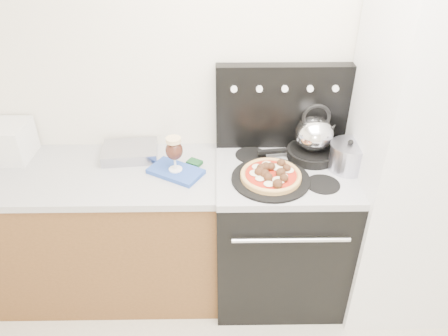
{
  "coord_description": "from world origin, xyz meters",
  "views": [
    {
      "loc": [
        -0.29,
        -0.83,
        2.25
      ],
      "look_at": [
        -0.26,
        1.05,
        1.01
      ],
      "focal_mm": 35.0,
      "sensor_mm": 36.0,
      "label": 1
    }
  ],
  "objects_px": {
    "stove_body": "(279,234)",
    "fridge": "(414,166)",
    "base_cabinet": "(100,235)",
    "beer_glass": "(174,154)",
    "tea_kettle": "(315,131)",
    "stock_pot": "(348,157)",
    "pizza": "(271,174)",
    "skillet": "(312,153)",
    "toaster_oven": "(0,141)",
    "oven_mitt": "(176,172)",
    "pizza_pan": "(271,179)"
  },
  "relations": [
    {
      "from": "beer_glass",
      "to": "tea_kettle",
      "type": "relative_size",
      "value": 0.86
    },
    {
      "from": "stove_body",
      "to": "stock_pot",
      "type": "xyz_separation_m",
      "value": [
        0.34,
        0.0,
        0.55
      ]
    },
    {
      "from": "pizza",
      "to": "stock_pot",
      "type": "bearing_deg",
      "value": 13.48
    },
    {
      "from": "stock_pot",
      "to": "tea_kettle",
      "type": "bearing_deg",
      "value": 143.57
    },
    {
      "from": "base_cabinet",
      "to": "stove_body",
      "type": "relative_size",
      "value": 1.65
    },
    {
      "from": "stove_body",
      "to": "stock_pot",
      "type": "height_order",
      "value": "stock_pot"
    },
    {
      "from": "pizza",
      "to": "tea_kettle",
      "type": "height_order",
      "value": "tea_kettle"
    },
    {
      "from": "toaster_oven",
      "to": "beer_glass",
      "type": "distance_m",
      "value": 1.04
    },
    {
      "from": "fridge",
      "to": "tea_kettle",
      "type": "distance_m",
      "value": 0.57
    },
    {
      "from": "toaster_oven",
      "to": "stove_body",
      "type": "bearing_deg",
      "value": -4.73
    },
    {
      "from": "oven_mitt",
      "to": "stock_pot",
      "type": "distance_m",
      "value": 0.95
    },
    {
      "from": "fridge",
      "to": "oven_mitt",
      "type": "bearing_deg",
      "value": 179.02
    },
    {
      "from": "stock_pot",
      "to": "toaster_oven",
      "type": "bearing_deg",
      "value": 174.55
    },
    {
      "from": "stove_body",
      "to": "skillet",
      "type": "distance_m",
      "value": 0.55
    },
    {
      "from": "pizza",
      "to": "tea_kettle",
      "type": "bearing_deg",
      "value": 41.33
    },
    {
      "from": "beer_glass",
      "to": "tea_kettle",
      "type": "height_order",
      "value": "tea_kettle"
    },
    {
      "from": "base_cabinet",
      "to": "oven_mitt",
      "type": "bearing_deg",
      "value": -3.16
    },
    {
      "from": "oven_mitt",
      "to": "stock_pot",
      "type": "relative_size",
      "value": 1.44
    },
    {
      "from": "fridge",
      "to": "pizza",
      "type": "distance_m",
      "value": 0.79
    },
    {
      "from": "stove_body",
      "to": "fridge",
      "type": "bearing_deg",
      "value": -2.05
    },
    {
      "from": "toaster_oven",
      "to": "pizza_pan",
      "type": "relative_size",
      "value": 0.79
    },
    {
      "from": "stock_pot",
      "to": "base_cabinet",
      "type": "bearing_deg",
      "value": 179.05
    },
    {
      "from": "beer_glass",
      "to": "stove_body",
      "type": "bearing_deg",
      "value": 0.25
    },
    {
      "from": "fridge",
      "to": "tea_kettle",
      "type": "height_order",
      "value": "fridge"
    },
    {
      "from": "stove_body",
      "to": "toaster_oven",
      "type": "bearing_deg",
      "value": 173.39
    },
    {
      "from": "skillet",
      "to": "base_cabinet",
      "type": "bearing_deg",
      "value": -175.45
    },
    {
      "from": "tea_kettle",
      "to": "stock_pot",
      "type": "relative_size",
      "value": 1.17
    },
    {
      "from": "skillet",
      "to": "stock_pot",
      "type": "bearing_deg",
      "value": -36.43
    },
    {
      "from": "oven_mitt",
      "to": "stock_pot",
      "type": "bearing_deg",
      "value": 0.22
    },
    {
      "from": "pizza",
      "to": "tea_kettle",
      "type": "relative_size",
      "value": 1.36
    },
    {
      "from": "tea_kettle",
      "to": "fridge",
      "type": "bearing_deg",
      "value": -15.69
    },
    {
      "from": "beer_glass",
      "to": "stock_pot",
      "type": "bearing_deg",
      "value": 0.22
    },
    {
      "from": "base_cabinet",
      "to": "pizza",
      "type": "xyz_separation_m",
      "value": [
        1.01,
        -0.13,
        0.53
      ]
    },
    {
      "from": "toaster_oven",
      "to": "stock_pot",
      "type": "distance_m",
      "value": 1.97
    },
    {
      "from": "oven_mitt",
      "to": "fridge",
      "type": "bearing_deg",
      "value": -0.98
    },
    {
      "from": "tea_kettle",
      "to": "stock_pot",
      "type": "bearing_deg",
      "value": -36.19
    },
    {
      "from": "skillet",
      "to": "pizza",
      "type": "bearing_deg",
      "value": -138.67
    },
    {
      "from": "skillet",
      "to": "tea_kettle",
      "type": "relative_size",
      "value": 1.21
    },
    {
      "from": "skillet",
      "to": "tea_kettle",
      "type": "bearing_deg",
      "value": 180.0
    },
    {
      "from": "tea_kettle",
      "to": "skillet",
      "type": "bearing_deg",
      "value": 0.23
    },
    {
      "from": "base_cabinet",
      "to": "skillet",
      "type": "relative_size",
      "value": 5.08
    },
    {
      "from": "pizza",
      "to": "beer_glass",
      "type": "bearing_deg",
      "value": 169.06
    },
    {
      "from": "oven_mitt",
      "to": "base_cabinet",
      "type": "bearing_deg",
      "value": 176.84
    },
    {
      "from": "base_cabinet",
      "to": "fridge",
      "type": "bearing_deg",
      "value": -1.59
    },
    {
      "from": "toaster_oven",
      "to": "beer_glass",
      "type": "height_order",
      "value": "beer_glass"
    },
    {
      "from": "stove_body",
      "to": "fridge",
      "type": "distance_m",
      "value": 0.87
    },
    {
      "from": "fridge",
      "to": "stock_pot",
      "type": "height_order",
      "value": "fridge"
    },
    {
      "from": "base_cabinet",
      "to": "beer_glass",
      "type": "relative_size",
      "value": 7.11
    },
    {
      "from": "pizza_pan",
      "to": "stock_pot",
      "type": "relative_size",
      "value": 2.08
    },
    {
      "from": "oven_mitt",
      "to": "pizza_pan",
      "type": "relative_size",
      "value": 0.69
    }
  ]
}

